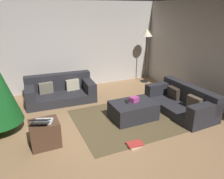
% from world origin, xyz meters
% --- Properties ---
extents(ground_plane, '(6.40, 6.40, 0.00)m').
position_xyz_m(ground_plane, '(0.00, 0.00, 0.00)').
color(ground_plane, '#93704C').
extents(rear_partition, '(6.40, 0.12, 2.60)m').
position_xyz_m(rear_partition, '(0.00, 3.14, 1.30)').
color(rear_partition, '#BCB7B2').
rests_on(rear_partition, ground_plane).
extents(couch_left, '(1.84, 1.01, 0.69)m').
position_xyz_m(couch_left, '(-0.33, 2.24, 0.26)').
color(couch_left, '#26262B').
rests_on(couch_left, ground_plane).
extents(couch_right, '(0.90, 1.76, 0.63)m').
position_xyz_m(couch_right, '(2.24, 0.32, 0.25)').
color(couch_right, '#26262B').
rests_on(couch_right, ground_plane).
extents(ottoman, '(0.99, 0.68, 0.40)m').
position_xyz_m(ottoman, '(0.96, 0.49, 0.20)').
color(ottoman, '#26262B').
rests_on(ottoman, ground_plane).
extents(gift_box, '(0.23, 0.20, 0.11)m').
position_xyz_m(gift_box, '(1.00, 0.52, 0.45)').
color(gift_box, '#B23F8C').
rests_on(gift_box, ottoman).
extents(tv_remote, '(0.09, 0.17, 0.02)m').
position_xyz_m(tv_remote, '(0.84, 0.58, 0.41)').
color(tv_remote, black).
rests_on(tv_remote, ottoman).
extents(side_table, '(0.52, 0.44, 0.48)m').
position_xyz_m(side_table, '(-1.02, 0.26, 0.24)').
color(side_table, '#4C3323').
rests_on(side_table, ground_plane).
extents(laptop, '(0.44, 0.48, 0.18)m').
position_xyz_m(laptop, '(-1.05, 0.20, 0.54)').
color(laptop, silver).
rests_on(laptop, side_table).
extents(book_stack, '(0.31, 0.22, 0.06)m').
position_xyz_m(book_stack, '(0.47, -0.47, 0.03)').
color(book_stack, beige).
rests_on(book_stack, ground_plane).
extents(corner_lamp, '(0.36, 0.36, 1.78)m').
position_xyz_m(corner_lamp, '(2.64, 2.64, 1.52)').
color(corner_lamp, black).
rests_on(corner_lamp, ground_plane).
extents(area_rug, '(2.60, 2.00, 0.01)m').
position_xyz_m(area_rug, '(0.96, 0.49, 0.00)').
color(area_rug, brown).
rests_on(area_rug, ground_plane).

